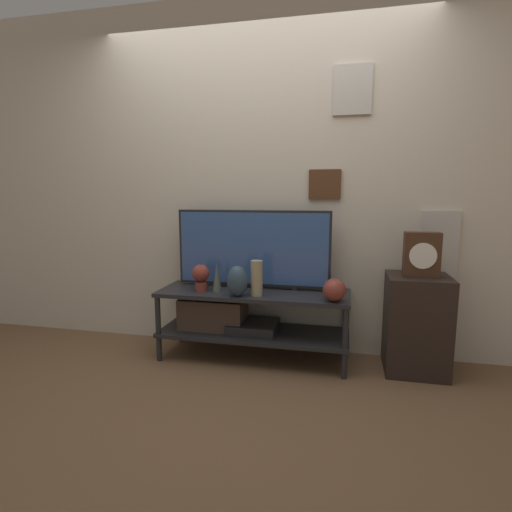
{
  "coord_description": "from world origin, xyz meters",
  "views": [
    {
      "loc": [
        0.65,
        -2.54,
        1.23
      ],
      "look_at": [
        0.02,
        0.28,
        0.79
      ],
      "focal_mm": 28.0,
      "sensor_mm": 36.0,
      "label": 1
    }
  ],
  "objects_px": {
    "vase_slim_bronze": "(217,277)",
    "vase_round_glass": "(334,290)",
    "television": "(253,248)",
    "decorative_bust": "(201,276)",
    "mantel_clock": "(422,255)",
    "vase_tall_ceramic": "(257,278)",
    "vase_urn_stoneware": "(237,281)"
  },
  "relations": [
    {
      "from": "decorative_bust",
      "to": "vase_urn_stoneware",
      "type": "bearing_deg",
      "value": -18.2
    },
    {
      "from": "vase_slim_bronze",
      "to": "decorative_bust",
      "type": "bearing_deg",
      "value": -173.15
    },
    {
      "from": "vase_round_glass",
      "to": "mantel_clock",
      "type": "height_order",
      "value": "mantel_clock"
    },
    {
      "from": "vase_urn_stoneware",
      "to": "vase_round_glass",
      "type": "height_order",
      "value": "vase_urn_stoneware"
    },
    {
      "from": "vase_urn_stoneware",
      "to": "decorative_bust",
      "type": "distance_m",
      "value": 0.32
    },
    {
      "from": "vase_urn_stoneware",
      "to": "decorative_bust",
      "type": "relative_size",
      "value": 1.1
    },
    {
      "from": "vase_round_glass",
      "to": "mantel_clock",
      "type": "xyz_separation_m",
      "value": [
        0.56,
        0.16,
        0.23
      ]
    },
    {
      "from": "television",
      "to": "decorative_bust",
      "type": "bearing_deg",
      "value": -153.96
    },
    {
      "from": "vase_urn_stoneware",
      "to": "television",
      "type": "bearing_deg",
      "value": 79.91
    },
    {
      "from": "television",
      "to": "vase_slim_bronze",
      "type": "bearing_deg",
      "value": -145.96
    },
    {
      "from": "vase_round_glass",
      "to": "vase_slim_bronze",
      "type": "bearing_deg",
      "value": 173.2
    },
    {
      "from": "decorative_bust",
      "to": "mantel_clock",
      "type": "bearing_deg",
      "value": 2.72
    },
    {
      "from": "vase_slim_bronze",
      "to": "vase_round_glass",
      "type": "bearing_deg",
      "value": -6.8
    },
    {
      "from": "vase_slim_bronze",
      "to": "vase_urn_stoneware",
      "type": "distance_m",
      "value": 0.22
    },
    {
      "from": "vase_urn_stoneware",
      "to": "mantel_clock",
      "type": "distance_m",
      "value": 1.27
    },
    {
      "from": "vase_tall_ceramic",
      "to": "mantel_clock",
      "type": "bearing_deg",
      "value": 6.41
    },
    {
      "from": "vase_round_glass",
      "to": "decorative_bust",
      "type": "xyz_separation_m",
      "value": [
        -0.98,
        0.09,
        0.04
      ]
    },
    {
      "from": "vase_round_glass",
      "to": "decorative_bust",
      "type": "height_order",
      "value": "decorative_bust"
    },
    {
      "from": "vase_slim_bronze",
      "to": "decorative_bust",
      "type": "relative_size",
      "value": 1.08
    },
    {
      "from": "television",
      "to": "mantel_clock",
      "type": "relative_size",
      "value": 3.87
    },
    {
      "from": "television",
      "to": "mantel_clock",
      "type": "xyz_separation_m",
      "value": [
        1.19,
        -0.1,
        0.01
      ]
    },
    {
      "from": "television",
      "to": "decorative_bust",
      "type": "distance_m",
      "value": 0.44
    },
    {
      "from": "television",
      "to": "vase_round_glass",
      "type": "distance_m",
      "value": 0.71
    },
    {
      "from": "vase_tall_ceramic",
      "to": "vase_urn_stoneware",
      "type": "xyz_separation_m",
      "value": [
        -0.13,
        -0.05,
        -0.02
      ]
    },
    {
      "from": "vase_slim_bronze",
      "to": "mantel_clock",
      "type": "bearing_deg",
      "value": 2.37
    },
    {
      "from": "vase_tall_ceramic",
      "to": "vase_urn_stoneware",
      "type": "distance_m",
      "value": 0.14
    },
    {
      "from": "television",
      "to": "vase_tall_ceramic",
      "type": "distance_m",
      "value": 0.3
    },
    {
      "from": "vase_slim_bronze",
      "to": "mantel_clock",
      "type": "distance_m",
      "value": 1.44
    },
    {
      "from": "television",
      "to": "mantel_clock",
      "type": "height_order",
      "value": "television"
    },
    {
      "from": "television",
      "to": "vase_round_glass",
      "type": "relative_size",
      "value": 7.55
    },
    {
      "from": "television",
      "to": "vase_slim_bronze",
      "type": "height_order",
      "value": "television"
    },
    {
      "from": "vase_slim_bronze",
      "to": "vase_round_glass",
      "type": "distance_m",
      "value": 0.87
    }
  ]
}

